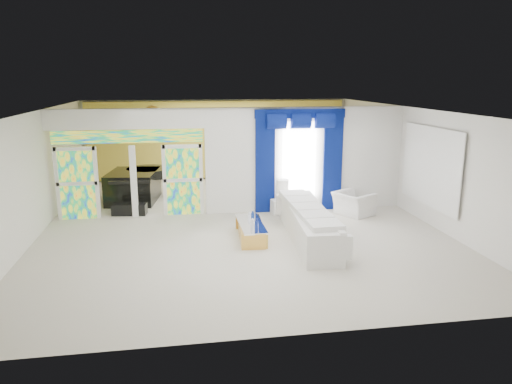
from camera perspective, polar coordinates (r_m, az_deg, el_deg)
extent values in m
plane|color=#B7AF9E|center=(13.06, -2.15, -3.54)|extent=(12.00, 12.00, 0.00)
cube|color=white|center=(14.09, 6.01, 3.91)|extent=(5.70, 0.18, 3.00)
cube|color=white|center=(13.51, -15.02, 8.36)|extent=(4.30, 0.18, 0.55)
cube|color=#994C3F|center=(13.96, -20.41, 0.96)|extent=(0.95, 0.04, 2.00)
cube|color=#994C3F|center=(13.69, -8.64, 1.42)|extent=(0.95, 0.04, 2.00)
cube|color=#994C3F|center=(13.56, -14.90, 6.37)|extent=(4.00, 0.05, 0.35)
cube|color=white|center=(13.94, 5.11, 3.62)|extent=(1.00, 0.02, 2.30)
cube|color=#040F4B|center=(13.71, 1.08, 3.29)|extent=(0.55, 0.10, 2.80)
cube|color=#040F4B|center=(14.20, 9.06, 3.48)|extent=(0.55, 0.10, 2.80)
cube|color=#040F4B|center=(13.75, 5.26, 9.23)|extent=(2.60, 0.12, 0.25)
cube|color=white|center=(13.30, 20.01, 2.83)|extent=(0.04, 2.70, 1.90)
cube|color=gold|center=(18.51, -4.49, 6.20)|extent=(9.70, 0.12, 2.90)
cube|color=silver|center=(11.63, 6.21, -3.90)|extent=(1.09, 3.85, 0.72)
cube|color=gold|center=(11.69, -0.62, -4.64)|extent=(0.67, 1.70, 0.37)
cube|color=white|center=(13.92, 4.31, -1.64)|extent=(1.26, 0.54, 0.41)
cylinder|color=white|center=(13.73, 3.13, 0.30)|extent=(0.36, 0.36, 0.58)
imported|color=silver|center=(13.93, 11.48, -1.35)|extent=(1.23, 1.29, 0.65)
cube|color=black|center=(15.63, -14.31, 0.66)|extent=(1.67, 2.04, 0.94)
cube|color=black|center=(14.16, -14.76, -1.98)|extent=(1.00, 0.50, 0.32)
cube|color=tan|center=(15.59, -20.38, -0.09)|extent=(0.62, 0.58, 0.79)
sphere|color=gold|center=(15.86, -12.19, 8.92)|extent=(0.60, 0.60, 0.60)
cylinder|color=navy|center=(11.67, -0.40, -3.09)|extent=(0.08, 0.08, 0.24)
cylinder|color=white|center=(11.30, -0.41, -3.87)|extent=(0.10, 0.10, 0.16)
cylinder|color=navy|center=(11.02, 0.07, -4.07)|extent=(0.09, 0.09, 0.25)
cylinder|color=white|center=(11.98, -0.74, -2.97)|extent=(0.11, 0.11, 0.12)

